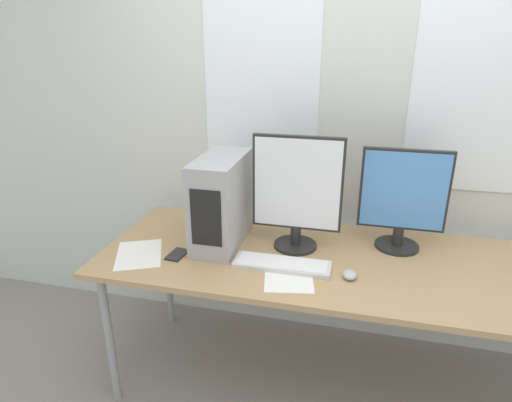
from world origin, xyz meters
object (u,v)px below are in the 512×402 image
(pc_tower, at_px, (222,201))
(monitor_right_near, at_px, (403,199))
(keyboard, at_px, (283,264))
(monitor_main, at_px, (298,192))
(mouse, at_px, (350,275))
(cell_phone, at_px, (178,255))

(pc_tower, height_order, monitor_right_near, monitor_right_near)
(monitor_right_near, height_order, keyboard, monitor_right_near)
(pc_tower, bearing_deg, monitor_right_near, 9.81)
(monitor_main, xyz_separation_m, monitor_right_near, (0.50, 0.12, -0.03))
(monitor_right_near, xyz_separation_m, mouse, (-0.22, -0.36, -0.24))
(monitor_main, height_order, mouse, monitor_main)
(mouse, relative_size, cell_phone, 0.63)
(pc_tower, distance_m, monitor_right_near, 0.88)
(monitor_main, relative_size, keyboard, 1.27)
(keyboard, bearing_deg, mouse, -5.42)
(mouse, bearing_deg, monitor_right_near, 58.67)
(cell_phone, bearing_deg, monitor_main, 28.64)
(pc_tower, xyz_separation_m, monitor_right_near, (0.87, 0.15, 0.03))
(keyboard, bearing_deg, monitor_main, 82.74)
(pc_tower, bearing_deg, keyboard, -27.38)
(pc_tower, relative_size, keyboard, 1.02)
(monitor_main, bearing_deg, keyboard, -97.26)
(keyboard, xyz_separation_m, cell_phone, (-0.51, -0.02, -0.01))
(monitor_right_near, bearing_deg, keyboard, -147.91)
(monitor_main, relative_size, mouse, 7.00)
(monitor_right_near, xyz_separation_m, keyboard, (-0.52, -0.33, -0.25))
(cell_phone, bearing_deg, keyboard, 7.48)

